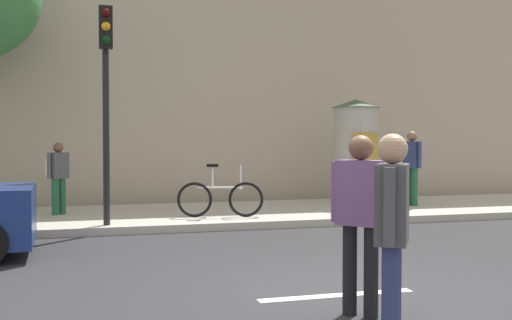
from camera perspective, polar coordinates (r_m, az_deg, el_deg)
name	(u,v)px	position (r m, az deg, el deg)	size (l,w,h in m)	color
ground_plane	(337,295)	(6.82, 7.68, -12.63)	(80.00, 80.00, 0.00)	#2B2B2D
sidewalk_curb	(210,215)	(13.42, -4.40, -5.19)	(36.00, 4.00, 0.15)	#B2ADA3
lane_markings	(337,295)	(6.82, 7.68, -12.60)	(25.80, 0.16, 0.01)	silver
building_backdrop	(176,65)	(18.39, -7.57, 8.94)	(36.00, 5.00, 8.00)	#B7A893
traffic_light	(106,78)	(11.36, -14.06, 7.54)	(0.24, 0.45, 3.98)	black
poster_column	(356,151)	(15.04, 9.43, 0.85)	(1.19, 1.19, 2.59)	#B2ADA3
pedestrian_with_bag	(361,210)	(5.88, 9.91, -4.67)	(0.47, 0.49, 1.76)	black
pedestrian_in_red_top	(392,224)	(4.90, 12.79, -5.93)	(0.45, 0.55, 1.76)	navy
pedestrian_in_light_jacket	(412,162)	(14.96, 14.59, -0.17)	(0.34, 0.55, 1.80)	#1E5938
pedestrian_in_dark_shirt	(58,172)	(13.36, -18.32, -1.13)	(0.50, 0.50, 1.52)	#1E5938
bicycle_leaning	(220,198)	(12.32, -3.41, -3.63)	(1.74, 0.47, 1.09)	black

